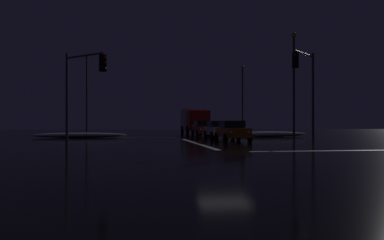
{
  "coord_description": "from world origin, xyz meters",
  "views": [
    {
      "loc": [
        -4.69,
        -19.87,
        1.47
      ],
      "look_at": [
        0.24,
        11.83,
        1.62
      ],
      "focal_mm": 39.05,
      "sensor_mm": 36.0,
      "label": 1
    }
  ],
  "objects": [
    {
      "name": "snow_bank_right_curb",
      "position": [
        9.03,
        19.39,
        0.26
      ],
      "size": [
        7.63,
        1.5,
        0.53
      ],
      "color": "white",
      "rests_on": "ground"
    },
    {
      "name": "stop_line_north",
      "position": [
        0.0,
        8.23,
        0.0
      ],
      "size": [
        0.35,
        14.1,
        0.01
      ],
      "color": "white",
      "rests_on": "ground"
    },
    {
      "name": "streetlamp_left_far",
      "position": [
        -9.33,
        29.83,
        5.37
      ],
      "size": [
        0.44,
        0.44,
        9.34
      ],
      "color": "#424247",
      "rests_on": "ground"
    },
    {
      "name": "centre_line_ns",
      "position": [
        0.0,
        19.83,
        0.0
      ],
      "size": [
        22.0,
        0.15,
        0.01
      ],
      "color": "yellow",
      "rests_on": "ground"
    },
    {
      "name": "box_truck",
      "position": [
        3.48,
        31.0,
        1.71
      ],
      "size": [
        2.68,
        8.28,
        3.08
      ],
      "color": "red",
      "rests_on": "ground"
    },
    {
      "name": "sedan_orange",
      "position": [
        3.24,
        11.07,
        0.8
      ],
      "size": [
        2.02,
        4.33,
        1.57
      ],
      "color": "#C66014",
      "rests_on": "ground"
    },
    {
      "name": "streetlamp_right_far",
      "position": [
        9.33,
        29.83,
        4.91
      ],
      "size": [
        0.44,
        0.44,
        8.45
      ],
      "color": "#424247",
      "rests_on": "ground"
    },
    {
      "name": "sedan_red",
      "position": [
        3.18,
        22.94,
        0.8
      ],
      "size": [
        2.02,
        4.33,
        1.57
      ],
      "color": "maroon",
      "rests_on": "ground"
    },
    {
      "name": "traffic_signal_ne",
      "position": [
        7.66,
        7.66,
        4.41
      ],
      "size": [
        2.63,
        2.63,
        6.48
      ],
      "color": "#4C4C51",
      "rests_on": "ground"
    },
    {
      "name": "streetlamp_right_near",
      "position": [
        9.33,
        13.83,
        5.25
      ],
      "size": [
        0.44,
        0.44,
        9.12
      ],
      "color": "#424247",
      "rests_on": "ground"
    },
    {
      "name": "snow_bank_left_curb",
      "position": [
        -9.03,
        20.01,
        0.24
      ],
      "size": [
        8.59,
        1.5,
        0.47
      ],
      "color": "white",
      "rests_on": "ground"
    },
    {
      "name": "ground",
      "position": [
        0.0,
        0.0,
        -0.05
      ],
      "size": [
        120.0,
        120.0,
        0.1
      ],
      "primitive_type": "cube",
      "color": "black"
    },
    {
      "name": "crosswalk_bar_east",
      "position": [
        8.33,
        0.0,
        0.0
      ],
      "size": [
        14.1,
        0.4,
        0.01
      ],
      "color": "white",
      "rests_on": "ground"
    },
    {
      "name": "traffic_signal_nw",
      "position": [
        -7.56,
        7.56,
        4.11
      ],
      "size": [
        2.78,
        2.78,
        6.0
      ],
      "color": "#4C4C51",
      "rests_on": "ground"
    },
    {
      "name": "sedan_white",
      "position": [
        3.39,
        16.64,
        0.8
      ],
      "size": [
        2.02,
        4.33,
        1.57
      ],
      "color": "silver",
      "rests_on": "ground"
    }
  ]
}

